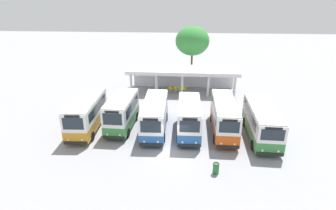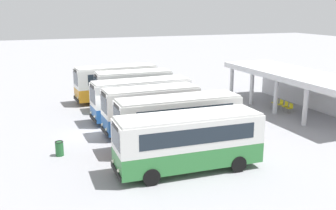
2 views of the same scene
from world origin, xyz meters
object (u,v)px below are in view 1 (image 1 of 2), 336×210
(city_bus_second_in_row, at_px, (122,111))
(city_bus_middle_cream, at_px, (155,115))
(waiting_chair_end_by_column, at_px, (170,89))
(waiting_chair_second_from_end, at_px, (175,89))
(waiting_chair_middle_seat, at_px, (180,89))
(city_bus_fifth_blue, at_px, (224,115))
(waiting_chair_fourth_seat, at_px, (185,89))
(city_bus_nearest_orange, at_px, (87,113))
(litter_bin_apron, at_px, (216,168))
(city_bus_fourth_amber, at_px, (189,117))
(city_bus_far_end_green, at_px, (262,121))

(city_bus_second_in_row, height_order, city_bus_middle_cream, city_bus_second_in_row)
(waiting_chair_end_by_column, bearing_deg, waiting_chair_second_from_end, 1.31)
(city_bus_middle_cream, bearing_deg, waiting_chair_middle_seat, 80.58)
(city_bus_fifth_blue, distance_m, waiting_chair_middle_seat, 13.00)
(waiting_chair_second_from_end, distance_m, waiting_chair_fourth_seat, 1.38)
(city_bus_nearest_orange, distance_m, waiting_chair_fourth_seat, 15.85)
(city_bus_fifth_blue, relative_size, waiting_chair_end_by_column, 9.26)
(waiting_chair_end_by_column, distance_m, waiting_chair_second_from_end, 0.69)
(city_bus_nearest_orange, relative_size, city_bus_middle_cream, 0.99)
(waiting_chair_middle_seat, height_order, litter_bin_apron, litter_bin_apron)
(city_bus_fourth_amber, xyz_separation_m, waiting_chair_fourth_seat, (-0.74, 12.55, -1.29))
(city_bus_fourth_amber, distance_m, litter_bin_apron, 7.00)
(city_bus_fifth_blue, height_order, waiting_chair_fourth_seat, city_bus_fifth_blue)
(city_bus_middle_cream, relative_size, city_bus_far_end_green, 0.97)
(city_bus_second_in_row, xyz_separation_m, city_bus_middle_cream, (3.46, -0.39, -0.07))
(waiting_chair_second_from_end, relative_size, litter_bin_apron, 0.96)
(city_bus_fifth_blue, bearing_deg, city_bus_second_in_row, 179.37)
(city_bus_second_in_row, bearing_deg, litter_bin_apron, -38.64)
(city_bus_middle_cream, distance_m, litter_bin_apron, 8.99)
(city_bus_nearest_orange, bearing_deg, waiting_chair_second_from_end, 56.70)
(city_bus_middle_cream, distance_m, waiting_chair_end_by_column, 12.33)
(city_bus_nearest_orange, relative_size, city_bus_fourth_amber, 1.14)
(city_bus_middle_cream, xyz_separation_m, waiting_chair_second_from_end, (1.34, 12.26, -1.26))
(waiting_chair_middle_seat, height_order, waiting_chair_fourth_seat, same)
(city_bus_middle_cream, height_order, litter_bin_apron, city_bus_middle_cream)
(city_bus_nearest_orange, xyz_separation_m, waiting_chair_second_from_end, (8.27, 12.59, -1.33))
(city_bus_nearest_orange, xyz_separation_m, waiting_chair_fourth_seat, (9.64, 12.51, -1.33))
(city_bus_far_end_green, xyz_separation_m, waiting_chair_fourth_seat, (-7.66, 12.77, -1.23))
(city_bus_nearest_orange, relative_size, city_bus_fifth_blue, 0.97)
(waiting_chair_end_by_column, bearing_deg, city_bus_second_in_row, -109.14)
(city_bus_nearest_orange, height_order, waiting_chair_end_by_column, city_bus_nearest_orange)
(city_bus_nearest_orange, bearing_deg, city_bus_far_end_green, -0.87)
(city_bus_far_end_green, xyz_separation_m, waiting_chair_end_by_column, (-9.73, 12.83, -1.23))
(city_bus_fourth_amber, height_order, litter_bin_apron, city_bus_fourth_amber)
(city_bus_fourth_amber, bearing_deg, waiting_chair_second_from_end, 99.53)
(city_bus_fifth_blue, bearing_deg, waiting_chair_second_from_end, 114.96)
(city_bus_middle_cream, relative_size, waiting_chair_second_from_end, 9.13)
(city_bus_nearest_orange, height_order, waiting_chair_middle_seat, city_bus_nearest_orange)
(city_bus_nearest_orange, height_order, waiting_chair_second_from_end, city_bus_nearest_orange)
(city_bus_fifth_blue, distance_m, waiting_chair_second_from_end, 13.29)
(waiting_chair_end_by_column, xyz_separation_m, waiting_chair_fourth_seat, (2.07, -0.06, 0.00))
(city_bus_far_end_green, height_order, waiting_chair_end_by_column, city_bus_far_end_green)
(city_bus_nearest_orange, relative_size, city_bus_far_end_green, 0.96)
(city_bus_fourth_amber, bearing_deg, city_bus_nearest_orange, 179.79)
(city_bus_far_end_green, height_order, waiting_chair_fourth_seat, city_bus_far_end_green)
(city_bus_fifth_blue, distance_m, waiting_chair_end_by_column, 13.58)
(city_bus_second_in_row, xyz_separation_m, waiting_chair_middle_seat, (5.49, 11.86, -1.33))
(city_bus_fifth_blue, relative_size, waiting_chair_fourth_seat, 9.26)
(city_bus_far_end_green, bearing_deg, city_bus_middle_cream, 176.78)
(waiting_chair_second_from_end, bearing_deg, litter_bin_apron, -77.38)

